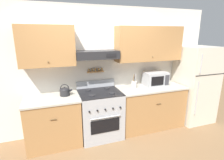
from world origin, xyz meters
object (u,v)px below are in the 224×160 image
Objects in this scene: stove_range at (100,114)px; tea_kettle at (65,91)px; microwave at (155,79)px; utensil_crock at (134,84)px; refrigerator at (195,84)px.

tea_kettle is (-0.64, 0.08, 0.52)m from stove_range.
stove_range is at bearing -6.91° from tea_kettle.
tea_kettle is at bearing -179.47° from microwave.
stove_range is 2.20× the size of microwave.
microwave reaches higher than utensil_crock.
utensil_crock is (0.77, 0.08, 0.52)m from stove_range.
refrigerator is 1.02m from microwave.
refrigerator reaches higher than microwave.
stove_range is 0.93m from utensil_crock.
microwave is 0.53m from utensil_crock.
tea_kettle is at bearing 177.82° from refrigerator.
refrigerator is at bearing -0.84° from stove_range.
microwave reaches higher than tea_kettle.
utensil_crock is (-0.52, -0.02, -0.07)m from microwave.
refrigerator is 2.93m from tea_kettle.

